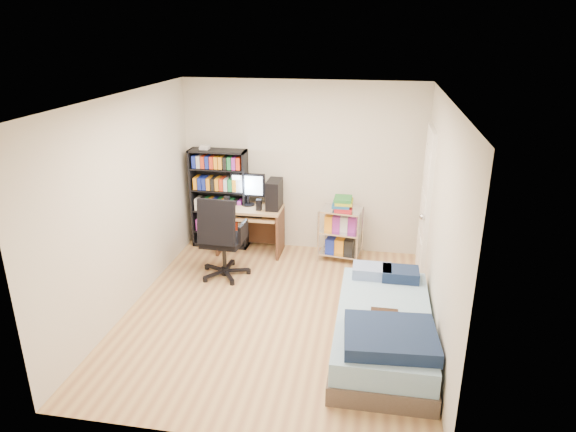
% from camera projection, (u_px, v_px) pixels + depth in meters
% --- Properties ---
extents(room, '(3.58, 4.08, 2.58)m').
position_uv_depth(room, '(275.00, 214.00, 5.62)').
color(room, tan).
rests_on(room, ground).
extents(media_shelf, '(0.84, 0.28, 1.56)m').
position_uv_depth(media_shelf, '(219.00, 198.00, 7.68)').
color(media_shelf, black).
rests_on(media_shelf, room).
extents(computer_desk, '(0.94, 0.54, 1.18)m').
position_uv_depth(computer_desk, '(257.00, 211.00, 7.52)').
color(computer_desk, tan).
rests_on(computer_desk, room).
extents(office_chair, '(0.71, 0.71, 1.15)m').
position_uv_depth(office_chair, '(223.00, 252.00, 6.83)').
color(office_chair, black).
rests_on(office_chair, room).
extents(wire_cart, '(0.63, 0.50, 0.94)m').
position_uv_depth(wire_cart, '(341.00, 219.00, 7.27)').
color(wire_cart, silver).
rests_on(wire_cart, room).
extents(bed, '(0.99, 1.98, 0.56)m').
position_uv_depth(bed, '(384.00, 329.00, 5.30)').
color(bed, brown).
rests_on(bed, room).
extents(door, '(0.12, 0.80, 2.00)m').
position_uv_depth(door, '(425.00, 205.00, 6.67)').
color(door, white).
rests_on(door, room).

